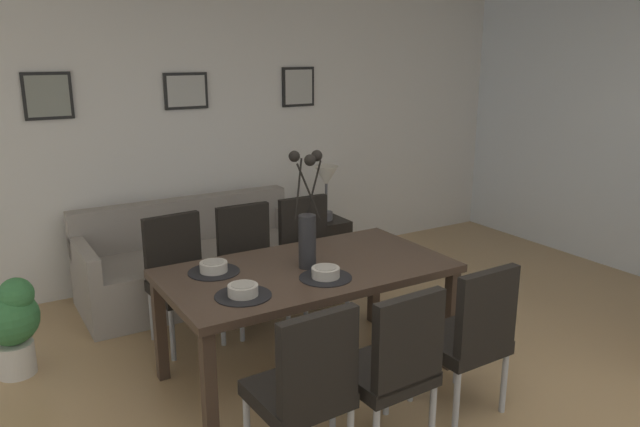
% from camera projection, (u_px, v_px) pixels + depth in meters
% --- Properties ---
extents(back_wall_panel, '(9.00, 0.10, 2.60)m').
position_uv_depth(back_wall_panel, '(181.00, 137.00, 5.52)').
color(back_wall_panel, silver).
rests_on(back_wall_panel, ground).
extents(dining_table, '(1.80, 0.98, 0.74)m').
position_uv_depth(dining_table, '(307.00, 278.00, 3.90)').
color(dining_table, '#3D2D23').
rests_on(dining_table, ground).
extents(dining_chair_near_left, '(0.46, 0.46, 0.92)m').
position_uv_depth(dining_chair_near_left, '(306.00, 384.00, 2.96)').
color(dining_chair_near_left, black).
rests_on(dining_chair_near_left, ground).
extents(dining_chair_near_right, '(0.47, 0.47, 0.92)m').
position_uv_depth(dining_chair_near_right, '(180.00, 273.00, 4.41)').
color(dining_chair_near_right, black).
rests_on(dining_chair_near_right, ground).
extents(dining_chair_far_left, '(0.46, 0.46, 0.92)m').
position_uv_depth(dining_chair_far_left, '(393.00, 363.00, 3.16)').
color(dining_chair_far_left, black).
rests_on(dining_chair_far_left, ground).
extents(dining_chair_far_right, '(0.45, 0.45, 0.92)m').
position_uv_depth(dining_chair_far_right, '(250.00, 260.00, 4.69)').
color(dining_chair_far_right, black).
rests_on(dining_chair_far_right, ground).
extents(dining_chair_mid_left, '(0.45, 0.45, 0.92)m').
position_uv_depth(dining_chair_mid_left, '(470.00, 333.00, 3.49)').
color(dining_chair_mid_left, black).
rests_on(dining_chair_mid_left, ground).
extents(dining_chair_mid_right, '(0.45, 0.45, 0.92)m').
position_uv_depth(dining_chair_mid_right, '(310.00, 249.00, 4.94)').
color(dining_chair_mid_right, black).
rests_on(dining_chair_mid_right, ground).
extents(centerpiece_vase, '(0.21, 0.23, 0.73)m').
position_uv_depth(centerpiece_vase, '(307.00, 224.00, 3.80)').
color(centerpiece_vase, '#232326').
rests_on(centerpiece_vase, dining_table).
extents(placemat_near_left, '(0.32, 0.32, 0.01)m').
position_uv_depth(placemat_near_left, '(243.00, 296.00, 3.42)').
color(placemat_near_left, black).
rests_on(placemat_near_left, dining_table).
extents(bowl_near_left, '(0.17, 0.17, 0.07)m').
position_uv_depth(bowl_near_left, '(243.00, 289.00, 3.41)').
color(bowl_near_left, '#B2ADA3').
rests_on(bowl_near_left, dining_table).
extents(placemat_near_right, '(0.32, 0.32, 0.01)m').
position_uv_depth(placemat_near_right, '(214.00, 272.00, 3.79)').
color(placemat_near_right, black).
rests_on(placemat_near_right, dining_table).
extents(bowl_near_right, '(0.17, 0.17, 0.07)m').
position_uv_depth(bowl_near_right, '(214.00, 266.00, 3.78)').
color(bowl_near_right, '#B2ADA3').
rests_on(bowl_near_right, dining_table).
extents(placemat_far_left, '(0.32, 0.32, 0.01)m').
position_uv_depth(placemat_far_left, '(326.00, 277.00, 3.69)').
color(placemat_far_left, black).
rests_on(placemat_far_left, dining_table).
extents(bowl_far_left, '(0.17, 0.17, 0.07)m').
position_uv_depth(bowl_far_left, '(326.00, 272.00, 3.68)').
color(bowl_far_left, '#B2ADA3').
rests_on(bowl_far_left, dining_table).
extents(sofa, '(1.94, 0.84, 0.80)m').
position_uv_depth(sofa, '(197.00, 265.00, 5.27)').
color(sofa, gray).
rests_on(sofa, ground).
extents(side_table, '(0.36, 0.36, 0.52)m').
position_uv_depth(side_table, '(326.00, 246.00, 5.82)').
color(side_table, black).
rests_on(side_table, ground).
extents(table_lamp, '(0.22, 0.22, 0.51)m').
position_uv_depth(table_lamp, '(326.00, 181.00, 5.65)').
color(table_lamp, '#4C4C51').
rests_on(table_lamp, side_table).
extents(framed_picture_left, '(0.37, 0.03, 0.37)m').
position_uv_depth(framed_picture_left, '(48.00, 96.00, 4.81)').
color(framed_picture_left, black).
extents(framed_picture_center, '(0.39, 0.03, 0.32)m').
position_uv_depth(framed_picture_center, '(186.00, 91.00, 5.37)').
color(framed_picture_center, black).
extents(framed_picture_right, '(0.34, 0.03, 0.37)m').
position_uv_depth(framed_picture_right, '(298.00, 87.00, 5.94)').
color(framed_picture_right, black).
extents(potted_plant, '(0.36, 0.36, 0.67)m').
position_uv_depth(potted_plant, '(12.00, 322.00, 3.96)').
color(potted_plant, silver).
rests_on(potted_plant, ground).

